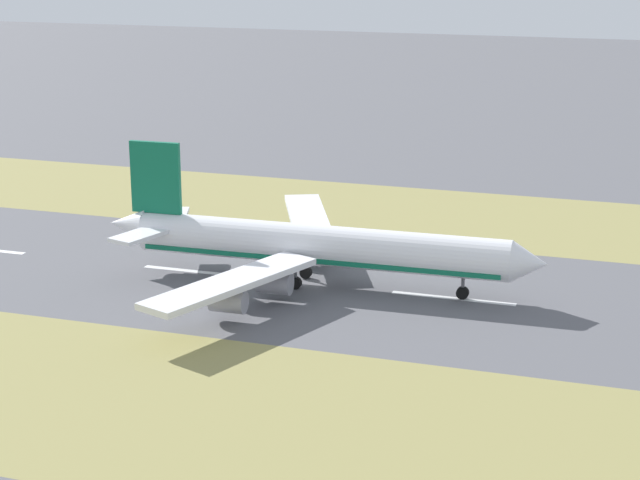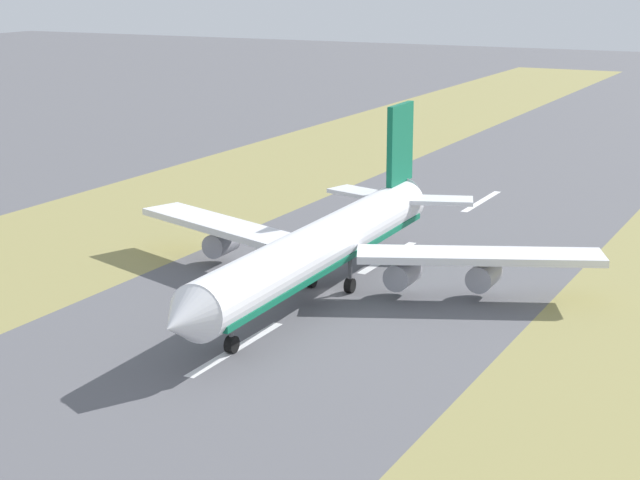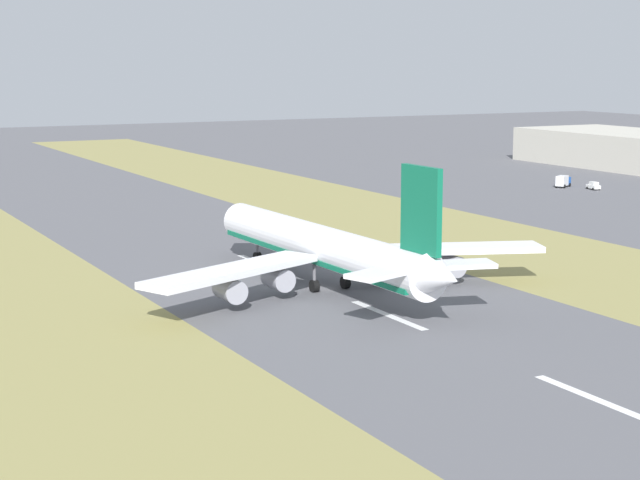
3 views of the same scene
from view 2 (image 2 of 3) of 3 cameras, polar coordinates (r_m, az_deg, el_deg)
name	(u,v)px [view 2 (image 2 of 3)]	position (r m, az deg, el deg)	size (l,w,h in m)	color
ground_plane	(328,293)	(129.73, 0.44, -2.86)	(800.00, 800.00, 0.00)	#56565B
grass_median_east	(40,250)	(154.23, -14.72, -0.53)	(40.00, 600.00, 0.01)	olive
centreline_dash_near	(482,201)	(182.29, 8.61, 2.06)	(1.20, 18.00, 0.01)	silver
centreline_dash_mid	(388,257)	(145.83, 3.65, -0.93)	(1.20, 18.00, 0.01)	silver
centreline_dash_far	(236,348)	(111.82, -4.48, -5.78)	(1.20, 18.00, 0.01)	silver
airplane_main_jet	(327,244)	(128.54, 0.36, -0.23)	(64.11, 67.12, 20.20)	white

